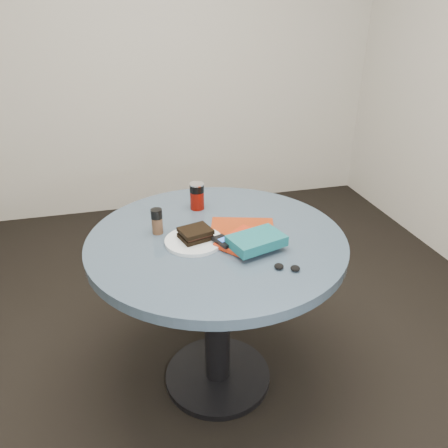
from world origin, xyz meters
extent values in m
plane|color=black|center=(0.00, 0.00, 0.00)|extent=(4.00, 4.00, 0.00)
cube|color=beige|center=(0.00, 2.00, 1.30)|extent=(3.50, 0.04, 2.60)
cylinder|color=black|center=(0.00, 0.00, 0.01)|extent=(0.48, 0.48, 0.03)
cylinder|color=black|center=(0.00, 0.00, 0.37)|extent=(0.11, 0.11, 0.68)
cylinder|color=#324252|center=(0.00, 0.00, 0.73)|extent=(1.00, 1.00, 0.04)
cylinder|color=silver|center=(-0.09, -0.03, 0.76)|extent=(0.29, 0.29, 0.01)
cube|color=black|center=(-0.09, -0.02, 0.77)|extent=(0.13, 0.12, 0.02)
cube|color=black|center=(-0.09, -0.02, 0.78)|extent=(0.12, 0.11, 0.01)
cube|color=black|center=(-0.09, -0.02, 0.80)|extent=(0.13, 0.12, 0.02)
cylinder|color=#700D05|center=(-0.02, 0.27, 0.79)|extent=(0.08, 0.08, 0.08)
cylinder|color=black|center=(-0.02, 0.27, 0.85)|extent=(0.08, 0.08, 0.03)
cylinder|color=silver|center=(-0.02, 0.27, 0.86)|extent=(0.08, 0.08, 0.01)
cylinder|color=#4E3321|center=(-0.22, 0.08, 0.78)|extent=(0.04, 0.04, 0.07)
cylinder|color=black|center=(-0.22, 0.08, 0.83)|extent=(0.05, 0.05, 0.04)
cube|color=maroon|center=(0.11, 0.03, 0.75)|extent=(0.29, 0.25, 0.00)
cube|color=#A5260D|center=(0.08, -0.08, 0.76)|extent=(0.23, 0.22, 0.02)
cube|color=#125158|center=(0.12, -0.14, 0.79)|extent=(0.22, 0.18, 0.04)
cube|color=black|center=(0.01, -0.09, 0.78)|extent=(0.08, 0.10, 0.01)
cube|color=blue|center=(0.01, -0.09, 0.79)|extent=(0.04, 0.04, 0.00)
ellipsoid|color=black|center=(0.15, -0.27, 0.76)|extent=(0.04, 0.04, 0.02)
ellipsoid|color=black|center=(0.20, -0.30, 0.76)|extent=(0.04, 0.04, 0.02)
camera|label=1|loc=(-0.34, -1.44, 1.56)|focal=35.00mm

